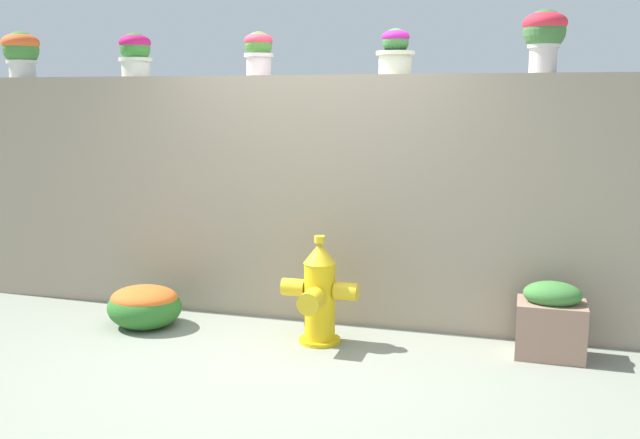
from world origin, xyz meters
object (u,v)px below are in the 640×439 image
at_px(potted_plant_0, 21,50).
at_px(flower_bush_left, 144,305).
at_px(planter_box, 551,321).
at_px(potted_plant_2, 259,50).
at_px(potted_plant_1, 135,52).
at_px(fire_hydrant, 319,295).
at_px(potted_plant_3, 395,51).
at_px(potted_plant_4, 544,33).

height_order(potted_plant_0, flower_bush_left, potted_plant_0).
bearing_deg(planter_box, potted_plant_2, 168.74).
bearing_deg(potted_plant_1, fire_hydrant, -19.81).
bearing_deg(fire_hydrant, flower_bush_left, -179.45).
bearing_deg(potted_plant_2, potted_plant_3, -1.08).
xyz_separation_m(potted_plant_3, flower_bush_left, (-1.89, -0.65, -2.00)).
bearing_deg(potted_plant_3, planter_box, -20.07).
distance_m(potted_plant_0, flower_bush_left, 2.69).
height_order(fire_hydrant, flower_bush_left, fire_hydrant).
xyz_separation_m(potted_plant_0, potted_plant_1, (1.19, -0.04, -0.04)).
bearing_deg(potted_plant_3, potted_plant_0, 178.92).
distance_m(potted_plant_1, planter_box, 4.03).
height_order(potted_plant_3, potted_plant_4, potted_plant_4).
bearing_deg(planter_box, potted_plant_4, 105.76).
bearing_deg(potted_plant_0, fire_hydrant, -13.01).
bearing_deg(planter_box, potted_plant_3, 159.93).
height_order(potted_plant_2, fire_hydrant, potted_plant_2).
bearing_deg(planter_box, flower_bush_left, -176.32).
bearing_deg(potted_plant_4, flower_bush_left, -166.91).
relative_size(potted_plant_2, potted_plant_3, 1.02).
bearing_deg(potted_plant_1, planter_box, -7.75).
distance_m(potted_plant_2, flower_bush_left, 2.26).
distance_m(potted_plant_0, potted_plant_2, 2.33).
distance_m(potted_plant_0, planter_box, 5.12).
bearing_deg(potted_plant_2, potted_plant_0, 178.92).
bearing_deg(fire_hydrant, potted_plant_3, 55.96).
distance_m(potted_plant_1, flower_bush_left, 2.17).
bearing_deg(flower_bush_left, potted_plant_3, 18.99).
distance_m(potted_plant_4, fire_hydrant, 2.54).
height_order(potted_plant_4, flower_bush_left, potted_plant_4).
xyz_separation_m(potted_plant_1, planter_box, (3.50, -0.48, -1.95)).
bearing_deg(potted_plant_2, flower_bush_left, -138.37).
bearing_deg(potted_plant_1, potted_plant_2, -0.31).
bearing_deg(potted_plant_0, potted_plant_3, -1.08).
relative_size(fire_hydrant, planter_box, 1.49).
distance_m(fire_hydrant, flower_bush_left, 1.47).
bearing_deg(potted_plant_4, potted_plant_1, -179.74).
xyz_separation_m(potted_plant_2, fire_hydrant, (0.70, -0.66, -1.83)).
height_order(potted_plant_1, potted_plant_2, potted_plant_1).
distance_m(potted_plant_4, planter_box, 2.09).
bearing_deg(potted_plant_0, flower_bush_left, -24.42).
xyz_separation_m(potted_plant_2, planter_box, (2.36, -0.47, -1.94)).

